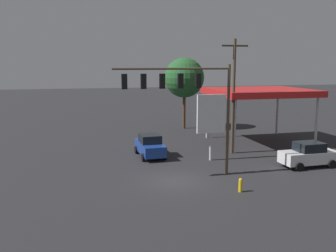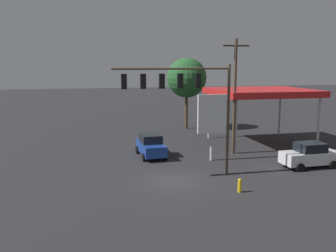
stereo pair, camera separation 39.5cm
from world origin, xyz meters
name	(u,v)px [view 2 (the right image)]	position (x,y,z in m)	size (l,w,h in m)	color
ground_plane	(175,181)	(0.00, 0.00, 0.00)	(200.00, 200.00, 0.00)	#262628
traffic_signal_assembly	(182,91)	(-0.71, -0.74, 6.09)	(8.23, 0.43, 7.88)	#473828
utility_pole	(235,94)	(-7.02, -6.51, 5.29)	(2.40, 0.26, 10.02)	#473828
gas_station_canopy	(261,93)	(-11.40, -10.12, 5.07)	(9.51, 8.35, 5.43)	red
price_sign	(212,116)	(-4.30, -4.66, 3.72)	(2.42, 0.27, 5.46)	#B7B7BC
sedan_far	(310,155)	(-10.98, -0.94, 0.95)	(4.45, 2.17, 1.93)	silver
sedan_waiting	(151,146)	(0.32, -7.10, 0.95)	(2.20, 4.47, 1.93)	navy
street_tree	(187,78)	(-6.54, -19.99, 6.21)	(4.81, 4.81, 8.63)	#4C331E
fire_hydrant	(240,185)	(-3.38, 3.13, 0.44)	(0.24, 0.24, 0.88)	gold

